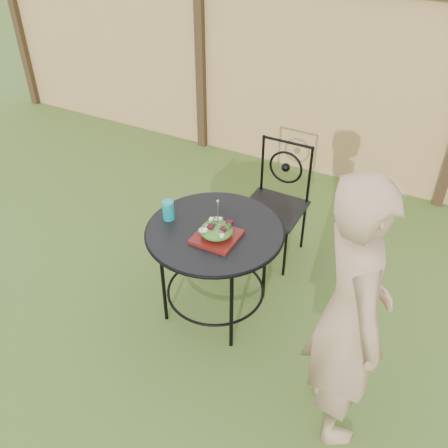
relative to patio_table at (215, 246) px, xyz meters
name	(u,v)px	position (x,y,z in m)	size (l,w,h in m)	color
ground	(211,300)	(-0.07, 0.05, -0.59)	(60.00, 60.00, 0.00)	#2D4616
fence	(321,83)	(-0.07, 2.24, 0.36)	(8.00, 0.12, 1.90)	tan
patio_table	(215,246)	(0.00, 0.00, 0.00)	(0.92, 0.92, 0.72)	black
patio_chair	(276,200)	(0.10, 0.82, -0.08)	(0.46, 0.46, 0.95)	black
diner	(349,316)	(1.02, -0.44, 0.25)	(0.61, 0.40, 1.66)	#A27C5C
salad_plate	(217,237)	(0.06, -0.08, 0.15)	(0.27, 0.27, 0.02)	#4E130B
salad	(217,230)	(0.06, -0.08, 0.20)	(0.21, 0.21, 0.08)	#235614
fork	(218,214)	(0.07, -0.08, 0.33)	(0.01, 0.01, 0.18)	silver
drinking_glass	(168,210)	(-0.33, -0.04, 0.21)	(0.08, 0.08, 0.14)	#0C8F90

